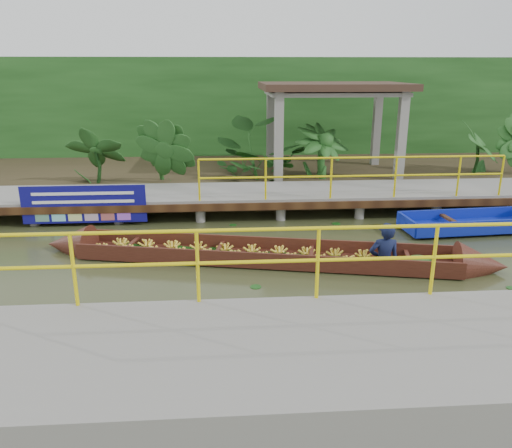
{
  "coord_description": "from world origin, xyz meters",
  "views": [
    {
      "loc": [
        -0.46,
        -9.18,
        3.67
      ],
      "look_at": [
        0.22,
        0.5,
        0.6
      ],
      "focal_mm": 35.0,
      "sensor_mm": 36.0,
      "label": 1
    }
  ],
  "objects": [
    {
      "name": "foliage_backdrop",
      "position": [
        0.0,
        10.0,
        2.0
      ],
      "size": [
        30.0,
        0.8,
        4.0
      ],
      "primitive_type": "cube",
      "color": "#194315",
      "rests_on": "ground"
    },
    {
      "name": "land_strip",
      "position": [
        0.0,
        7.5,
        0.23
      ],
      "size": [
        30.0,
        8.0,
        0.45
      ],
      "primitive_type": "cube",
      "color": "#2E2517",
      "rests_on": "ground"
    },
    {
      "name": "far_dock",
      "position": [
        0.02,
        3.43,
        0.48
      ],
      "size": [
        16.0,
        2.06,
        1.66
      ],
      "color": "gray",
      "rests_on": "ground"
    },
    {
      "name": "pavilion",
      "position": [
        3.0,
        6.3,
        2.82
      ],
      "size": [
        4.4,
        3.0,
        3.0
      ],
      "color": "gray",
      "rests_on": "ground"
    },
    {
      "name": "vendor_boat",
      "position": [
        0.64,
        -0.1,
        0.23
      ],
      "size": [
        9.09,
        2.76,
        2.01
      ],
      "rotation": [
        0.0,
        0.0,
        -0.21
      ],
      "color": "black",
      "rests_on": "ground"
    },
    {
      "name": "moored_blue_boat",
      "position": [
        6.27,
        1.57,
        0.16
      ],
      "size": [
        3.89,
        1.28,
        0.91
      ],
      "rotation": [
        0.0,
        0.0,
        0.07
      ],
      "color": "#0D1E99",
      "rests_on": "ground"
    },
    {
      "name": "blue_banner",
      "position": [
        -3.73,
        2.48,
        0.56
      ],
      "size": [
        2.91,
        0.04,
        0.91
      ],
      "color": "navy",
      "rests_on": "ground"
    },
    {
      "name": "tropical_plants",
      "position": [
        2.25,
        5.3,
        1.26
      ],
      "size": [
        14.29,
        1.29,
        1.61
      ],
      "color": "#194315",
      "rests_on": "ground"
    },
    {
      "name": "ground",
      "position": [
        0.0,
        0.0,
        0.0
      ],
      "size": [
        80.0,
        80.0,
        0.0
      ],
      "primitive_type": "plane",
      "color": "#2E341A",
      "rests_on": "ground"
    },
    {
      "name": "near_dock",
      "position": [
        1.0,
        -4.2,
        0.3
      ],
      "size": [
        18.0,
        2.4,
        1.73
      ],
      "color": "gray",
      "rests_on": "ground"
    }
  ]
}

